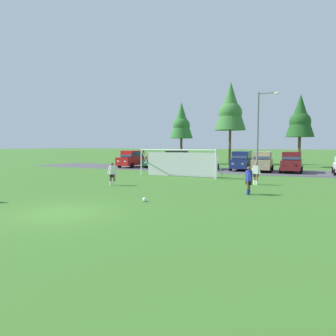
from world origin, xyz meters
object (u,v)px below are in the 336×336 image
player_defender_far (249,180)px  parked_car_slot_far_right (292,162)px  parked_car_slot_center_left (176,159)px  parked_car_slot_center_right (242,161)px  soccer_ball (144,200)px  parked_car_slot_center (208,162)px  parked_car_slot_right (262,161)px  street_lamp (260,133)px  soccer_goal (180,162)px  parked_car_slot_left (157,161)px  player_midfield_center (256,173)px  parked_car_slot_far_left (132,159)px  player_striker_near (112,174)px

player_defender_far → parked_car_slot_far_right: 16.95m
parked_car_slot_center_left → parked_car_slot_center_right: same height
parked_car_slot_far_right → parked_car_slot_center_left: bearing=178.4°
soccer_ball → parked_car_slot_center: 21.83m
parked_car_slot_right → soccer_ball: bearing=-96.7°
parked_car_slot_right → street_lamp: street_lamp is taller
soccer_ball → soccer_goal: soccer_goal is taller
parked_car_slot_center_right → street_lamp: bearing=-63.8°
parked_car_slot_center_right → parked_car_slot_right: bearing=-16.9°
parked_car_slot_left → street_lamp: street_lamp is taller
parked_car_slot_far_right → player_midfield_center: bearing=-97.3°
soccer_ball → parked_car_slot_left: bearing=116.1°
soccer_goal → parked_car_slot_far_left: soccer_goal is taller
parked_car_slot_far_left → parked_car_slot_left: (3.34, 0.71, -0.24)m
player_midfield_center → player_defender_far: size_ratio=1.00×
parked_car_slot_far_right → street_lamp: size_ratio=0.60×
player_defender_far → parked_car_slot_far_right: bearing=86.1°
parked_car_slot_right → parked_car_slot_left: bearing=178.9°
soccer_ball → parked_car_slot_far_right: bearing=75.8°
soccer_ball → player_striker_near: player_striker_near is taller
player_striker_near → parked_car_slot_left: parked_car_slot_left is taller
parked_car_slot_center → street_lamp: bearing=-38.5°
soccer_ball → street_lamp: size_ratio=0.03×
player_midfield_center → parked_car_slot_right: (-1.37, 11.92, 0.29)m
player_striker_near → player_defender_far: (9.56, 0.07, 0.00)m
soccer_goal → player_striker_near: (-1.84, -7.85, -0.47)m
parked_car_slot_center → parked_car_slot_far_left: bearing=-176.0°
soccer_goal → parked_car_slot_center_left: size_ratio=1.60×
parked_car_slot_center_left → parked_car_slot_center_right: (8.15, 0.07, 0.00)m
soccer_goal → player_striker_near: soccer_goal is taller
soccer_goal → player_defender_far: size_ratio=4.55×
soccer_ball → parked_car_slot_center_left: bearing=110.2°
player_striker_near → parked_car_slot_left: 17.75m
street_lamp → parked_car_slot_far_right: bearing=65.4°
parked_car_slot_left → parked_car_slot_center_right: size_ratio=0.91×
soccer_ball → parked_car_slot_far_left: bearing=123.7°
player_striker_near → soccer_goal: bearing=76.8°
player_midfield_center → player_striker_near: bearing=-152.4°
soccer_ball → parked_car_slot_left: 23.95m
player_defender_far → parked_car_slot_right: parked_car_slot_right is taller
soccer_goal → parked_car_slot_far_left: size_ratio=1.61×
parked_car_slot_right → parked_car_slot_center_left: bearing=176.4°
player_striker_near → player_defender_far: bearing=0.4°
player_midfield_center → street_lamp: (-0.91, 6.78, 3.16)m
player_striker_near → parked_car_slot_far_right: (10.72, 16.98, 0.29)m
parked_car_slot_center_left → player_striker_near: bearing=-80.9°
player_striker_near → parked_car_slot_center_right: parked_car_slot_center_right is taller
player_striker_near → parked_car_slot_center_left: 17.59m
parked_car_slot_right → street_lamp: 5.90m
player_defender_far → player_midfield_center: bearing=95.1°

